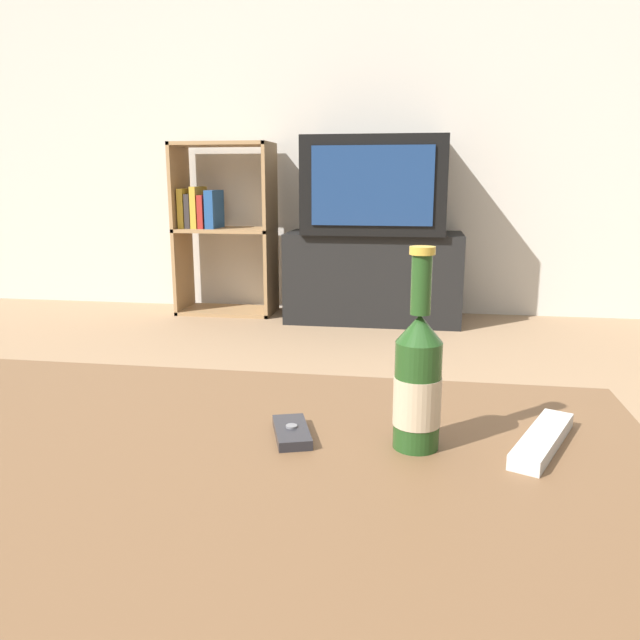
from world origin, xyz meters
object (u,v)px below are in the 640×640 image
at_px(beer_bottle, 418,381).
at_px(cell_phone, 292,432).
at_px(television, 375,185).
at_px(remote_control, 542,440).
at_px(bookshelf, 219,224).
at_px(tv_stand, 374,277).

xyz_separation_m(beer_bottle, cell_phone, (-0.17, 0.01, -0.09)).
distance_m(television, remote_control, 2.68).
height_order(television, bookshelf, television).
relative_size(bookshelf, remote_control, 5.17).
bearing_deg(television, bookshelf, 175.44).
bearing_deg(remote_control, bookshelf, 139.92).
bearing_deg(bookshelf, cell_phone, -69.93).
xyz_separation_m(bookshelf, cell_phone, (0.99, -2.72, -0.09)).
height_order(television, remote_control, television).
distance_m(television, bookshelf, 0.94).
distance_m(tv_stand, television, 0.50).
bearing_deg(remote_control, tv_stand, 122.76).
bearing_deg(remote_control, beer_bottle, -147.32).
relative_size(television, remote_control, 3.95).
bearing_deg(cell_phone, beer_bottle, -20.20).
distance_m(beer_bottle, remote_control, 0.19).
xyz_separation_m(bookshelf, remote_control, (1.33, -2.70, -0.08)).
relative_size(television, bookshelf, 0.76).
height_order(tv_stand, beer_bottle, beer_bottle).
bearing_deg(cell_phone, remote_control, -14.71).
height_order(tv_stand, television, television).
distance_m(tv_stand, beer_bottle, 2.68).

